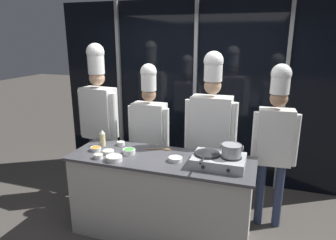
% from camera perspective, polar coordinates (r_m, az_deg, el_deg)
% --- Properties ---
extents(ground_plane, '(24.00, 24.00, 0.00)m').
position_cam_1_polar(ground_plane, '(3.69, -1.31, -20.59)').
color(ground_plane, '#47423D').
extents(window_wall_back, '(4.42, 0.09, 2.70)m').
position_cam_1_polar(window_wall_back, '(4.56, 5.26, 5.09)').
color(window_wall_back, black).
rests_on(window_wall_back, ground_plane).
extents(demo_counter, '(1.99, 0.70, 0.93)m').
position_cam_1_polar(demo_counter, '(3.43, -1.36, -14.30)').
color(demo_counter, beige).
rests_on(demo_counter, ground_plane).
extents(portable_stove, '(0.52, 0.39, 0.11)m').
position_cam_1_polar(portable_stove, '(3.05, 9.64, -7.63)').
color(portable_stove, '#B2B5BA').
rests_on(portable_stove, demo_counter).
extents(frying_pan, '(0.27, 0.46, 0.04)m').
position_cam_1_polar(frying_pan, '(3.04, 7.47, -6.09)').
color(frying_pan, '#232326').
rests_on(frying_pan, portable_stove).
extents(stock_pot, '(0.22, 0.20, 0.13)m').
position_cam_1_polar(stock_pot, '(2.99, 12.00, -5.64)').
color(stock_pot, '#93969B').
rests_on(stock_pot, portable_stove).
extents(squeeze_bottle_oil, '(0.07, 0.07, 0.20)m').
position_cam_1_polar(squeeze_bottle_oil, '(3.61, -12.38, -3.41)').
color(squeeze_bottle_oil, beige).
rests_on(squeeze_bottle_oil, demo_counter).
extents(prep_bowl_scallions, '(0.14, 0.14, 0.06)m').
position_cam_1_polar(prep_bowl_scallions, '(3.33, -7.44, -5.90)').
color(prep_bowl_scallions, white).
rests_on(prep_bowl_scallions, demo_counter).
extents(prep_bowl_chicken, '(0.10, 0.10, 0.05)m').
position_cam_1_polar(prep_bowl_chicken, '(3.28, -13.11, -6.68)').
color(prep_bowl_chicken, white).
rests_on(prep_bowl_chicken, demo_counter).
extents(prep_bowl_noodles, '(0.13, 0.13, 0.04)m').
position_cam_1_polar(prep_bowl_noodles, '(3.39, -11.31, -5.92)').
color(prep_bowl_noodles, white).
rests_on(prep_bowl_noodles, demo_counter).
extents(prep_bowl_carrots, '(0.12, 0.12, 0.04)m').
position_cam_1_polar(prep_bowl_carrots, '(3.50, -13.61, -5.31)').
color(prep_bowl_carrots, white).
rests_on(prep_bowl_carrots, demo_counter).
extents(prep_bowl_bean_sprouts, '(0.09, 0.09, 0.04)m').
position_cam_1_polar(prep_bowl_bean_sprouts, '(3.61, -8.96, -4.37)').
color(prep_bowl_bean_sprouts, white).
rests_on(prep_bowl_bean_sprouts, demo_counter).
extents(prep_bowl_garlic, '(0.17, 0.17, 0.05)m').
position_cam_1_polar(prep_bowl_garlic, '(3.19, -10.23, -7.11)').
color(prep_bowl_garlic, white).
rests_on(prep_bowl_garlic, demo_counter).
extents(prep_bowl_rice, '(0.15, 0.15, 0.04)m').
position_cam_1_polar(prep_bowl_rice, '(3.13, 1.41, -7.41)').
color(prep_bowl_rice, white).
rests_on(prep_bowl_rice, demo_counter).
extents(serving_spoon_slotted, '(0.27, 0.10, 0.02)m').
position_cam_1_polar(serving_spoon_slotted, '(3.43, -0.76, -5.56)').
color(serving_spoon_slotted, olive).
rests_on(serving_spoon_slotted, demo_counter).
extents(chef_head, '(0.59, 0.29, 2.10)m').
position_cam_1_polar(chef_head, '(4.11, -13.03, 1.64)').
color(chef_head, '#2D3856').
rests_on(chef_head, ground_plane).
extents(chef_sous, '(0.56, 0.23, 1.86)m').
position_cam_1_polar(chef_sous, '(3.86, -3.57, -1.15)').
color(chef_sous, '#4C4C51').
rests_on(chef_sous, ground_plane).
extents(chef_line, '(0.62, 0.25, 2.02)m').
position_cam_1_polar(chef_line, '(3.60, 8.19, -0.91)').
color(chef_line, '#4C4C51').
rests_on(chef_line, ground_plane).
extents(chef_pastry, '(0.49, 0.22, 1.91)m').
position_cam_1_polar(chef_pastry, '(3.51, 19.75, -2.45)').
color(chef_pastry, '#2D3856').
rests_on(chef_pastry, ground_plane).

